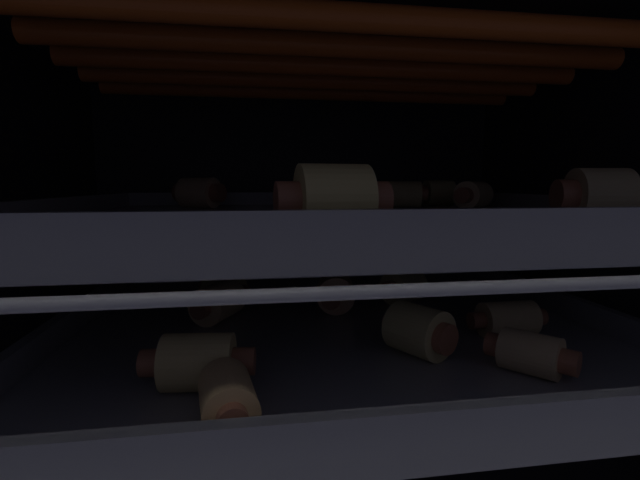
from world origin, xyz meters
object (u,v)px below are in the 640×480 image
(pig_in_blanket_lower_3, at_px, (224,289))
(pig_in_blanket_upper_5, at_px, (401,194))
(pig_in_blanket_lower_6, at_px, (218,302))
(baking_tray_lower, at_px, (333,327))
(pig_in_blanket_lower_5, at_px, (507,319))
(pig_in_blanket_upper_1, at_px, (333,200))
(pig_in_blanket_lower_2, at_px, (198,362))
(baking_tray_upper, at_px, (334,220))
(pig_in_blanket_lower_0, at_px, (531,353))
(pig_in_blanket_upper_2, at_px, (199,193))
(heating_element, at_px, (334,66))
(pig_in_blanket_upper_3, at_px, (341,196))
(pig_in_blanket_lower_8, at_px, (228,398))
(pig_in_blanket_lower_4, at_px, (419,330))
(pig_in_blanket_upper_0, at_px, (473,195))
(pig_in_blanket_upper_6, at_px, (439,193))
(pig_in_blanket_upper_4, at_px, (599,195))
(pig_in_blanket_lower_1, at_px, (403,286))
(oven_rack_lower, at_px, (333,338))
(pig_in_blanket_lower_7, at_px, (336,292))
(oven_rack_upper, at_px, (334,231))

(pig_in_blanket_lower_3, relative_size, pig_in_blanket_upper_5, 0.92)
(pig_in_blanket_lower_6, bearing_deg, baking_tray_lower, -12.78)
(pig_in_blanket_lower_3, distance_m, pig_in_blanket_lower_5, 0.25)
(pig_in_blanket_lower_5, distance_m, pig_in_blanket_upper_1, 0.20)
(pig_in_blanket_lower_2, bearing_deg, baking_tray_upper, 48.18)
(pig_in_blanket_lower_6, bearing_deg, pig_in_blanket_upper_5, 20.93)
(pig_in_blanket_lower_0, xyz_separation_m, pig_in_blanket_upper_2, (-0.21, 0.23, 0.09))
(baking_tray_lower, xyz_separation_m, pig_in_blanket_upper_2, (-0.12, 0.11, 0.11))
(pig_in_blanket_upper_2, bearing_deg, heating_element, -44.64)
(baking_tray_upper, bearing_deg, pig_in_blanket_upper_2, 135.36)
(pig_in_blanket_lower_0, bearing_deg, pig_in_blanket_upper_3, 127.95)
(baking_tray_lower, height_order, pig_in_blanket_lower_8, pig_in_blanket_lower_8)
(pig_in_blanket_lower_4, bearing_deg, pig_in_blanket_lower_6, 144.34)
(pig_in_blanket_lower_3, xyz_separation_m, baking_tray_upper, (0.09, -0.08, 0.07))
(pig_in_blanket_upper_0, height_order, pig_in_blanket_upper_6, pig_in_blanket_upper_6)
(heating_element, height_order, pig_in_blanket_lower_8, heating_element)
(pig_in_blanket_lower_4, bearing_deg, pig_in_blanket_upper_4, -11.34)
(pig_in_blanket_lower_3, relative_size, pig_in_blanket_lower_5, 0.84)
(pig_in_blanket_lower_8, xyz_separation_m, pig_in_blanket_upper_6, (0.22, 0.27, 0.09))
(pig_in_blanket_lower_2, bearing_deg, pig_in_blanket_lower_6, 89.30)
(pig_in_blanket_lower_1, bearing_deg, pig_in_blanket_upper_0, 9.97)
(baking_tray_lower, distance_m, pig_in_blanket_upper_1, 0.18)
(oven_rack_lower, bearing_deg, pig_in_blanket_lower_3, 139.52)
(pig_in_blanket_lower_1, xyz_separation_m, pig_in_blanket_upper_6, (0.06, 0.07, 0.09))
(baking_tray_lower, relative_size, pig_in_blanket_upper_0, 7.33)
(pig_in_blanket_lower_2, xyz_separation_m, pig_in_blanket_upper_3, (0.10, 0.11, 0.09))
(pig_in_blanket_upper_2, bearing_deg, pig_in_blanket_lower_6, -76.37)
(pig_in_blanket_lower_6, height_order, pig_in_blanket_upper_0, pig_in_blanket_upper_0)
(pig_in_blanket_lower_5, xyz_separation_m, pig_in_blanket_upper_6, (0.02, 0.17, 0.09))
(baking_tray_lower, height_order, pig_in_blanket_lower_4, pig_in_blanket_lower_4)
(pig_in_blanket_lower_1, height_order, pig_in_blanket_upper_5, pig_in_blanket_upper_5)
(pig_in_blanket_lower_6, bearing_deg, pig_in_blanket_upper_0, 9.75)
(pig_in_blanket_upper_0, bearing_deg, pig_in_blanket_lower_5, -104.27)
(pig_in_blanket_upper_1, relative_size, pig_in_blanket_upper_4, 0.97)
(baking_tray_lower, xyz_separation_m, pig_in_blanket_lower_7, (0.01, 0.03, 0.02))
(pig_in_blanket_upper_4, bearing_deg, pig_in_blanket_lower_0, -161.97)
(pig_in_blanket_lower_7, distance_m, pig_in_blanket_upper_6, 0.18)
(pig_in_blanket_lower_1, relative_size, pig_in_blanket_upper_0, 0.87)
(pig_in_blanket_lower_1, height_order, pig_in_blanket_lower_7, pig_in_blanket_lower_7)
(pig_in_blanket_lower_1, relative_size, pig_in_blanket_upper_2, 0.89)
(pig_in_blanket_lower_4, relative_size, oven_rack_upper, 0.11)
(pig_in_blanket_upper_0, bearing_deg, pig_in_blanket_lower_0, -106.62)
(pig_in_blanket_lower_2, height_order, baking_tray_upper, baking_tray_upper)
(pig_in_blanket_lower_7, relative_size, oven_rack_upper, 0.13)
(pig_in_blanket_lower_1, xyz_separation_m, pig_in_blanket_upper_1, (-0.10, -0.20, 0.09))
(heating_element, distance_m, pig_in_blanket_lower_5, 0.23)
(pig_in_blanket_lower_3, bearing_deg, pig_in_blanket_upper_6, 10.67)
(pig_in_blanket_lower_8, relative_size, pig_in_blanket_upper_2, 0.91)
(oven_rack_lower, distance_m, pig_in_blanket_lower_1, 0.10)
(pig_in_blanket_upper_2, bearing_deg, pig_in_blanket_lower_8, -81.52)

